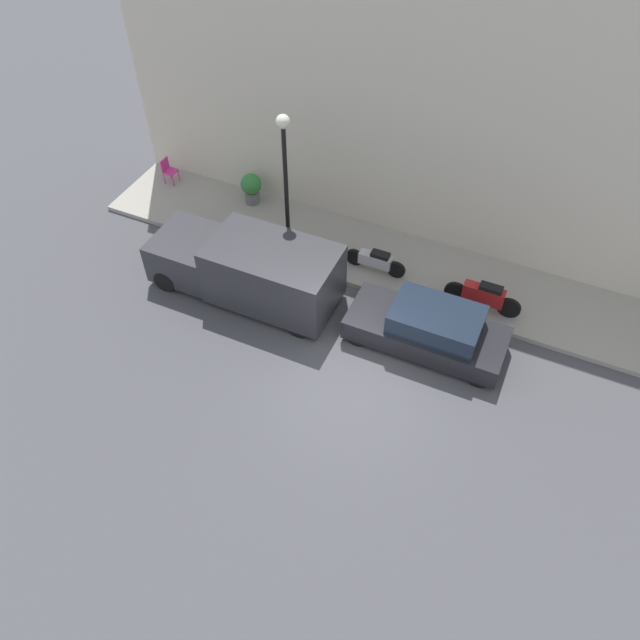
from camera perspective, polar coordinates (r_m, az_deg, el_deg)
name	(u,v)px	position (r m, az deg, el deg)	size (l,w,h in m)	color
ground_plane	(354,383)	(15.56, 3.12, -5.81)	(60.00, 60.00, 0.00)	#47474C
sidewalk	(413,269)	(18.42, 8.47, 4.66)	(2.73, 19.73, 0.15)	gray
building_facade	(447,126)	(17.38, 11.57, 16.96)	(0.30, 19.73, 7.73)	beige
parked_car	(429,329)	(16.08, 9.93, -0.81)	(1.65, 4.06, 1.32)	black
delivery_van	(247,267)	(17.10, -6.69, 4.79)	(2.00, 5.29, 1.85)	#2D2D33
motorcycle_red	(484,296)	(17.22, 14.73, 2.17)	(0.30, 2.09, 0.88)	#B21E1E
scooter_silver	(376,260)	(17.87, 5.12, 5.45)	(0.30, 1.80, 0.70)	#B7B7BF
streetlamp	(285,164)	(16.74, -3.22, 14.01)	(0.36, 0.36, 4.50)	black
potted_plant	(251,187)	(20.33, -6.30, 11.98)	(0.67, 0.67, 1.02)	slate
cafe_chair	(168,169)	(21.78, -13.70, 13.24)	(0.40, 0.40, 0.84)	#D8338C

